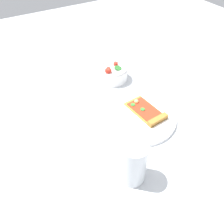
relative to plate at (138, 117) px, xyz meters
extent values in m
plane|color=silver|center=(0.01, 0.03, -0.01)|extent=(2.40, 2.40, 0.00)
cylinder|color=white|center=(0.00, 0.00, 0.00)|extent=(0.28, 0.28, 0.01)
cube|color=gold|center=(0.03, 0.00, 0.01)|extent=(0.09, 0.16, 0.01)
cube|color=#B77A33|center=(0.04, -0.06, 0.02)|extent=(0.08, 0.03, 0.02)
cube|color=red|center=(0.03, 0.00, 0.02)|extent=(0.08, 0.14, 0.00)
cylinder|color=#388433|center=(0.02, 0.01, 0.02)|extent=(0.02, 0.02, 0.00)
sphere|color=#F2D87F|center=(0.03, 0.05, 0.02)|extent=(0.02, 0.02, 0.02)
cylinder|color=#388433|center=(0.01, 0.05, 0.02)|extent=(0.02, 0.02, 0.00)
cylinder|color=white|center=(0.05, 0.26, 0.02)|extent=(0.13, 0.13, 0.05)
torus|color=white|center=(0.05, 0.26, 0.05)|extent=(0.13, 0.13, 0.01)
sphere|color=red|center=(0.03, 0.26, 0.06)|extent=(0.02, 0.02, 0.02)
sphere|color=red|center=(0.07, 0.28, 0.05)|extent=(0.02, 0.02, 0.02)
sphere|color=red|center=(0.02, 0.25, 0.06)|extent=(0.02, 0.02, 0.02)
sphere|color=red|center=(0.02, 0.24, 0.06)|extent=(0.02, 0.02, 0.02)
cylinder|color=#2D722D|center=(0.07, 0.25, 0.05)|extent=(0.05, 0.05, 0.01)
cylinder|color=silver|center=(-0.16, -0.19, 0.06)|extent=(0.08, 0.08, 0.14)
cylinder|color=black|center=(-0.16, -0.19, 0.06)|extent=(0.07, 0.07, 0.12)
cube|color=white|center=(-0.22, 0.13, -0.01)|extent=(0.14, 0.16, 0.00)
camera|label=1|loc=(-0.40, -0.49, 0.60)|focal=37.74mm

